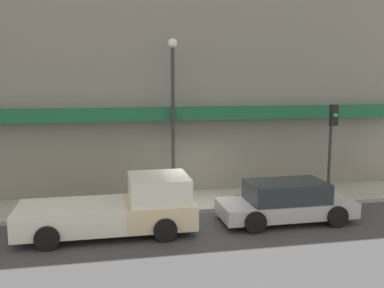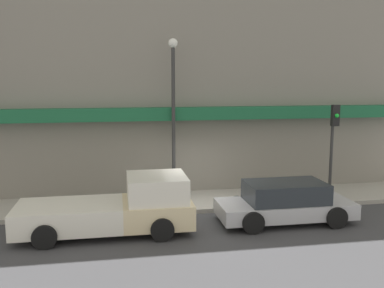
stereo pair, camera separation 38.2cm
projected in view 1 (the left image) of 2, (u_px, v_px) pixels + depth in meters
The scene contains 8 objects.
ground_plane at pixel (202, 214), 15.21m from camera, with size 80.00×80.00×0.00m, color #38383A.
sidewalk at pixel (195, 201), 16.47m from camera, with size 36.00×2.63×0.16m.
building at pixel (181, 79), 18.48m from camera, with size 19.80×3.80×9.48m.
pickup_truck at pixel (120, 209), 13.21m from camera, with size 5.36×2.23×1.76m.
parked_car at pixel (286, 202), 14.31m from camera, with size 4.49×1.98×1.36m.
fire_hydrant at pixel (157, 198), 15.34m from camera, with size 0.17×0.17×0.70m.
street_lamp at pixel (173, 101), 16.28m from camera, with size 0.36×0.36×6.10m.
traffic_light at pixel (332, 134), 16.45m from camera, with size 0.28×0.42×3.62m.
Camera 1 is at (-3.30, -14.30, 4.72)m, focal length 40.00 mm.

